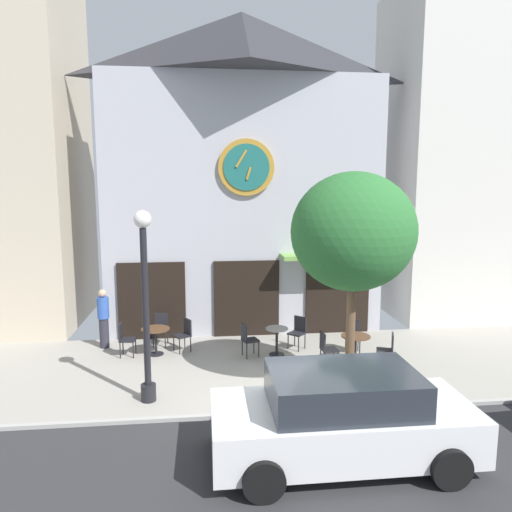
{
  "coord_description": "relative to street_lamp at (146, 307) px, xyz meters",
  "views": [
    {
      "loc": [
        -1.63,
        -8.82,
        4.55
      ],
      "look_at": [
        -0.36,
        2.61,
        2.83
      ],
      "focal_mm": 33.51,
      "sensor_mm": 36.0,
      "label": 1
    }
  ],
  "objects": [
    {
      "name": "parked_car_white",
      "position": [
        3.44,
        -2.61,
        -1.29
      ],
      "size": [
        4.31,
        2.03,
        1.55
      ],
      "color": "white",
      "rests_on": "ground_plane"
    },
    {
      "name": "cafe_chair_under_awning",
      "position": [
        2.34,
        2.37,
        -1.52
      ],
      "size": [
        0.5,
        0.5,
        0.9
      ],
      "color": "black",
      "rests_on": "ground_plane"
    },
    {
      "name": "cafe_table_near_door",
      "position": [
        -0.11,
        2.8,
        -1.52
      ],
      "size": [
        0.76,
        0.76,
        0.73
      ],
      "color": "black",
      "rests_on": "ground_plane"
    },
    {
      "name": "cafe_table_near_curb",
      "position": [
        3.13,
        2.41,
        -1.56
      ],
      "size": [
        0.61,
        0.61,
        0.75
      ],
      "color": "black",
      "rests_on": "ground_plane"
    },
    {
      "name": "cafe_chair_by_entrance",
      "position": [
        5.74,
        1.17,
        -1.52
      ],
      "size": [
        0.52,
        0.52,
        0.9
      ],
      "color": "black",
      "rests_on": "ground_plane"
    },
    {
      "name": "cafe_chair_near_tree",
      "position": [
        -0.04,
        3.63,
        -1.52
      ],
      "size": [
        0.45,
        0.45,
        0.9
      ],
      "color": "black",
      "rests_on": "ground_plane"
    },
    {
      "name": "cafe_table_leftmost",
      "position": [
        5.03,
        1.58,
        -1.51
      ],
      "size": [
        0.75,
        0.75,
        0.75
      ],
      "color": "black",
      "rests_on": "ground_plane"
    },
    {
      "name": "neighbor_building_right",
      "position": [
        10.36,
        6.26,
        3.5
      ],
      "size": [
        5.34,
        4.02,
        11.11
      ],
      "color": "silver",
      "rests_on": "ground_plane"
    },
    {
      "name": "ground_plane",
      "position": [
        2.84,
        -1.77,
        -2.08
      ],
      "size": [
        26.34,
        12.07,
        0.13
      ],
      "color": "#9E998E"
    },
    {
      "name": "cafe_chair_corner",
      "position": [
        -0.92,
        2.78,
        -1.52
      ],
      "size": [
        0.42,
        0.42,
        0.9
      ],
      "color": "black",
      "rests_on": "ground_plane"
    },
    {
      "name": "cafe_chair_near_lamp",
      "position": [
        4.23,
        1.44,
        -1.52
      ],
      "size": [
        0.42,
        0.42,
        0.9
      ],
      "color": "black",
      "rests_on": "ground_plane"
    },
    {
      "name": "cafe_chair_facing_wall",
      "position": [
        3.81,
        2.89,
        -1.52
      ],
      "size": [
        0.57,
        0.57,
        0.9
      ],
      "color": "black",
      "rests_on": "ground_plane"
    },
    {
      "name": "street_tree",
      "position": [
        4.36,
        -0.06,
        1.5
      ],
      "size": [
        2.66,
        2.39,
        4.83
      ],
      "color": "brown",
      "rests_on": "ground_plane"
    },
    {
      "name": "cafe_chair_facing_street",
      "position": [
        5.23,
        2.42,
        -1.52
      ],
      "size": [
        0.47,
        0.47,
        0.9
      ],
      "color": "black",
      "rests_on": "ground_plane"
    },
    {
      "name": "street_lamp",
      "position": [
        0.0,
        0.0,
        0.0
      ],
      "size": [
        0.36,
        0.36,
        4.04
      ],
      "color": "black",
      "rests_on": "ground_plane"
    },
    {
      "name": "cafe_chair_curbside",
      "position": [
        0.66,
        3.02,
        -1.52
      ],
      "size": [
        0.55,
        0.55,
        0.9
      ],
      "color": "black",
      "rests_on": "ground_plane"
    },
    {
      "name": "pedestrian_blue",
      "position": [
        -1.61,
        3.56,
        -1.19
      ],
      "size": [
        0.45,
        0.45,
        1.67
      ],
      "color": "#2D2D38",
      "rests_on": "ground_plane"
    },
    {
      "name": "clock_building",
      "position": [
        2.48,
        5.62,
        3.0
      ],
      "size": [
        8.43,
        4.1,
        9.76
      ],
      "color": "#B2B2BC",
      "rests_on": "ground_plane"
    }
  ]
}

